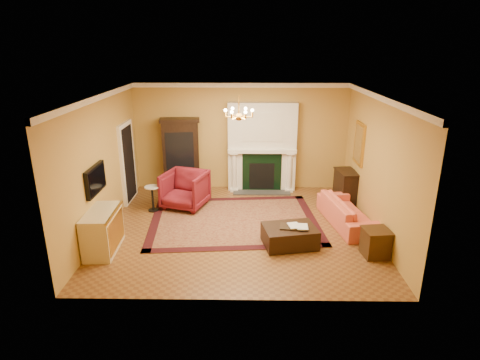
{
  "coord_description": "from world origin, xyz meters",
  "views": [
    {
      "loc": [
        0.16,
        -8.36,
        4.01
      ],
      "look_at": [
        0.02,
        0.3,
        1.05
      ],
      "focal_mm": 30.0,
      "sensor_mm": 36.0,
      "label": 1
    }
  ],
  "objects_px": {
    "wingback_armchair": "(185,188)",
    "coral_sofa": "(348,208)",
    "pedestal_table": "(152,197)",
    "end_table": "(375,243)",
    "console_table": "(346,188)",
    "commode": "(103,231)",
    "china_cabinet": "(181,157)",
    "leather_ottoman": "(290,236)"
  },
  "relations": [
    {
      "from": "coral_sofa",
      "to": "china_cabinet",
      "type": "bearing_deg",
      "value": 52.4
    },
    {
      "from": "coral_sofa",
      "to": "console_table",
      "type": "distance_m",
      "value": 1.34
    },
    {
      "from": "wingback_armchair",
      "to": "commode",
      "type": "distance_m",
      "value": 2.67
    },
    {
      "from": "wingback_armchair",
      "to": "end_table",
      "type": "height_order",
      "value": "wingback_armchair"
    },
    {
      "from": "commode",
      "to": "leather_ottoman",
      "type": "bearing_deg",
      "value": 1.64
    },
    {
      "from": "china_cabinet",
      "to": "coral_sofa",
      "type": "relative_size",
      "value": 0.97
    },
    {
      "from": "china_cabinet",
      "to": "wingback_armchair",
      "type": "bearing_deg",
      "value": -85.03
    },
    {
      "from": "end_table",
      "to": "pedestal_table",
      "type": "bearing_deg",
      "value": 156.02
    },
    {
      "from": "wingback_armchair",
      "to": "leather_ottoman",
      "type": "height_order",
      "value": "wingback_armchair"
    },
    {
      "from": "wingback_armchair",
      "to": "commode",
      "type": "bearing_deg",
      "value": -102.18
    },
    {
      "from": "wingback_armchair",
      "to": "coral_sofa",
      "type": "relative_size",
      "value": 0.51
    },
    {
      "from": "commode",
      "to": "console_table",
      "type": "height_order",
      "value": "commode"
    },
    {
      "from": "coral_sofa",
      "to": "leather_ottoman",
      "type": "relative_size",
      "value": 1.91
    },
    {
      "from": "commode",
      "to": "wingback_armchair",
      "type": "bearing_deg",
      "value": 57.66
    },
    {
      "from": "pedestal_table",
      "to": "end_table",
      "type": "distance_m",
      "value": 5.36
    },
    {
      "from": "coral_sofa",
      "to": "leather_ottoman",
      "type": "xyz_separation_m",
      "value": [
        -1.46,
        -1.07,
        -0.18
      ]
    },
    {
      "from": "wingback_armchair",
      "to": "commode",
      "type": "height_order",
      "value": "wingback_armchair"
    },
    {
      "from": "coral_sofa",
      "to": "end_table",
      "type": "bearing_deg",
      "value": 177.94
    },
    {
      "from": "wingback_armchair",
      "to": "coral_sofa",
      "type": "xyz_separation_m",
      "value": [
        3.93,
        -0.96,
        -0.12
      ]
    },
    {
      "from": "coral_sofa",
      "to": "wingback_armchair",
      "type": "bearing_deg",
      "value": 66.77
    },
    {
      "from": "commode",
      "to": "end_table",
      "type": "relative_size",
      "value": 2.13
    },
    {
      "from": "leather_ottoman",
      "to": "coral_sofa",
      "type": "bearing_deg",
      "value": 25.27
    },
    {
      "from": "pedestal_table",
      "to": "commode",
      "type": "distance_m",
      "value": 2.11
    },
    {
      "from": "china_cabinet",
      "to": "commode",
      "type": "relative_size",
      "value": 1.73
    },
    {
      "from": "china_cabinet",
      "to": "commode",
      "type": "height_order",
      "value": "china_cabinet"
    },
    {
      "from": "pedestal_table",
      "to": "end_table",
      "type": "relative_size",
      "value": 1.21
    },
    {
      "from": "pedestal_table",
      "to": "leather_ottoman",
      "type": "height_order",
      "value": "pedestal_table"
    },
    {
      "from": "end_table",
      "to": "leather_ottoman",
      "type": "xyz_separation_m",
      "value": [
        -1.65,
        0.42,
        -0.06
      ]
    },
    {
      "from": "commode",
      "to": "coral_sofa",
      "type": "xyz_separation_m",
      "value": [
        5.26,
        1.34,
        -0.03
      ]
    },
    {
      "from": "wingback_armchair",
      "to": "console_table",
      "type": "height_order",
      "value": "wingback_armchair"
    },
    {
      "from": "console_table",
      "to": "leather_ottoman",
      "type": "xyz_separation_m",
      "value": [
        -1.71,
        -2.39,
        -0.21
      ]
    },
    {
      "from": "china_cabinet",
      "to": "end_table",
      "type": "relative_size",
      "value": 3.67
    },
    {
      "from": "china_cabinet",
      "to": "pedestal_table",
      "type": "xyz_separation_m",
      "value": [
        -0.51,
        -1.56,
        -0.61
      ]
    },
    {
      "from": "end_table",
      "to": "console_table",
      "type": "relative_size",
      "value": 0.64
    },
    {
      "from": "china_cabinet",
      "to": "console_table",
      "type": "xyz_separation_m",
      "value": [
        4.45,
        -0.93,
        -0.57
      ]
    },
    {
      "from": "end_table",
      "to": "leather_ottoman",
      "type": "height_order",
      "value": "end_table"
    },
    {
      "from": "commode",
      "to": "leather_ottoman",
      "type": "height_order",
      "value": "commode"
    },
    {
      "from": "china_cabinet",
      "to": "end_table",
      "type": "height_order",
      "value": "china_cabinet"
    },
    {
      "from": "china_cabinet",
      "to": "console_table",
      "type": "distance_m",
      "value": 4.58
    },
    {
      "from": "commode",
      "to": "china_cabinet",
      "type": "bearing_deg",
      "value": 71.12
    },
    {
      "from": "pedestal_table",
      "to": "commode",
      "type": "height_order",
      "value": "commode"
    },
    {
      "from": "coral_sofa",
      "to": "end_table",
      "type": "relative_size",
      "value": 3.79
    }
  ]
}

